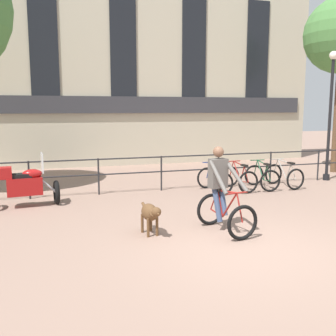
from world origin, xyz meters
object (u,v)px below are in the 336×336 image
parked_bicycle_near_lamp (215,180)px  parked_bicycle_mid_left (239,178)px  street_lamp (330,109)px  cyclist_with_bike (222,193)px  parked_bicycle_far_end (284,176)px  dog (150,213)px  parked_bicycle_mid_right (262,177)px  parked_motorcycle (24,185)px

parked_bicycle_near_lamp → parked_bicycle_mid_left: bearing=177.2°
street_lamp → cyclist_with_bike: bearing=-145.5°
parked_bicycle_near_lamp → parked_bicycle_far_end: (2.39, 0.00, -0.00)m
dog → parked_bicycle_mid_left: (3.66, 3.31, -0.08)m
cyclist_with_bike → parked_bicycle_mid_right: 4.60m
dog → parked_bicycle_mid_right: parked_bicycle_mid_right is taller
cyclist_with_bike → dog: bearing=165.6°
parked_bicycle_mid_right → street_lamp: (2.89, 0.59, 2.07)m
parked_motorcycle → parked_bicycle_mid_left: 6.11m
parked_motorcycle → parked_bicycle_mid_right: parked_motorcycle is taller
parked_motorcycle → street_lamp: bearing=-89.9°
parked_bicycle_near_lamp → parked_bicycle_far_end: same height
parked_motorcycle → parked_bicycle_near_lamp: 5.31m
parked_bicycle_mid_right → cyclist_with_bike: bearing=52.5°
parked_bicycle_mid_left → parked_bicycle_mid_right: bearing=176.2°
street_lamp → parked_bicycle_far_end: bearing=-164.2°
dog → parked_bicycle_far_end: 6.21m
parked_motorcycle → parked_bicycle_far_end: (7.69, 0.22, -0.20)m
parked_bicycle_near_lamp → dog: bearing=46.3°
parked_bicycle_mid_left → parked_bicycle_far_end: (1.59, 0.00, 0.00)m
parked_bicycle_mid_right → street_lamp: street_lamp is taller
cyclist_with_bike → parked_bicycle_near_lamp: (1.41, 3.46, -0.41)m
parked_motorcycle → parked_bicycle_mid_left: parked_motorcycle is taller
parked_bicycle_mid_right → parked_motorcycle: bearing=5.2°
parked_bicycle_far_end → street_lamp: bearing=-169.3°
parked_motorcycle → street_lamp: street_lamp is taller
street_lamp → parked_bicycle_mid_right: bearing=-168.4°
dog → parked_bicycle_near_lamp: 4.38m
parked_bicycle_near_lamp → parked_motorcycle: bearing=-0.4°
cyclist_with_bike → parked_bicycle_mid_left: bearing=49.1°
cyclist_with_bike → parked_bicycle_far_end: cyclist_with_bike is taller
cyclist_with_bike → street_lamp: bearing=26.1°
parked_motorcycle → parked_bicycle_mid_right: 6.90m
street_lamp → parked_bicycle_near_lamp: bearing=-172.5°
cyclist_with_bike → parked_bicycle_mid_right: cyclist_with_bike is taller
parked_bicycle_mid_right → parked_bicycle_far_end: (0.80, 0.00, 0.00)m
dog → parked_motorcycle: 3.94m
cyclist_with_bike → parked_bicycle_mid_right: (3.00, 3.46, -0.41)m
parked_bicycle_far_end → street_lamp: (2.09, 0.59, 2.07)m
parked_motorcycle → parked_bicycle_mid_left: bearing=-92.5°
parked_bicycle_mid_right → parked_bicycle_far_end: bearing=-176.6°
parked_bicycle_mid_right → parked_bicycle_far_end: same height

